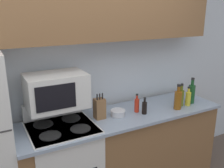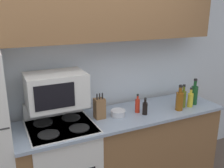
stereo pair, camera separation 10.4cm
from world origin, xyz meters
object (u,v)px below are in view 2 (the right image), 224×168
knife_block (99,108)px  bottle_hot_sauce (137,105)px  microwave (56,90)px  bottle_soy_sauce (145,108)px  stove (64,168)px  bowl (118,113)px  bottle_wine_green (194,94)px  bottle_cooking_spray (190,99)px  bottle_whiskey (180,100)px  bottle_olive_oil (183,98)px

knife_block → bottle_hot_sauce: 0.42m
microwave → bottle_soy_sauce: (0.86, -0.19, -0.26)m
stove → bottle_hot_sauce: bottle_hot_sauce is taller
bowl → bottle_wine_green: bearing=-4.6°
stove → bottle_cooking_spray: bearing=-5.3°
knife_block → bottle_cooking_spray: 1.04m
bottle_soy_sauce → bottle_hot_sauce: bottle_hot_sauce is taller
microwave → bottle_whiskey: bearing=-11.2°
microwave → bottle_wine_green: microwave is taller
bowl → bottle_olive_oil: size_ratio=0.59×
bowl → bottle_cooking_spray: bottle_cooking_spray is taller
stove → bottle_wine_green: size_ratio=3.70×
stove → microwave: 0.79m
bottle_whiskey → microwave: bearing=168.8°
bowl → microwave: bearing=170.0°
bottle_olive_oil → bottle_wine_green: size_ratio=0.87×
knife_block → bottle_wine_green: 1.13m
bowl → bottle_wine_green: size_ratio=0.51×
microwave → bottle_hot_sauce: microwave is taller
knife_block → bottle_olive_oil: (0.95, -0.13, -0.00)m
bottle_soy_sauce → knife_block: bearing=164.9°
stove → bottle_olive_oil: bearing=-4.4°
bottle_whiskey → bottle_soy_sauce: 0.40m
bottle_wine_green → stove: bearing=176.7°
bottle_olive_oil → bottle_hot_sauce: size_ratio=1.30×
stove → knife_block: bearing=3.6°
knife_block → bottle_wine_green: (1.12, -0.11, 0.01)m
stove → bowl: (0.59, -0.01, 0.48)m
bottle_hot_sauce → bottle_soy_sauce: bearing=-64.1°
microwave → bottle_olive_oil: (1.35, -0.20, -0.23)m
stove → bottle_soy_sauce: bearing=-6.5°
stove → bottle_whiskey: bottle_whiskey is taller
bottle_soy_sauce → bottle_cooking_spray: (0.57, -0.04, 0.02)m
bowl → bottle_soy_sauce: (0.27, -0.08, 0.04)m
bottle_olive_oil → knife_block: bearing=172.2°
microwave → bowl: microwave is taller
microwave → bottle_olive_oil: microwave is taller
knife_block → bowl: 0.20m
knife_block → bottle_cooking_spray: knife_block is taller
bottle_wine_green → bottle_olive_oil: bearing=-174.9°
stove → bowl: stove is taller
bottle_hot_sauce → bottle_cooking_spray: bottle_cooking_spray is taller
knife_block → bowl: size_ratio=1.70×
bottle_cooking_spray → bottle_hot_sauce: bearing=169.1°
microwave → bowl: size_ratio=3.49×
microwave → bottle_soy_sauce: size_ratio=2.99×
bottle_whiskey → bottle_cooking_spray: bearing=8.0°
stove → bottle_olive_oil: size_ratio=4.26×
bottle_olive_oil → bottle_wine_green: bearing=5.1°
bottle_soy_sauce → bottle_hot_sauce: 0.09m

